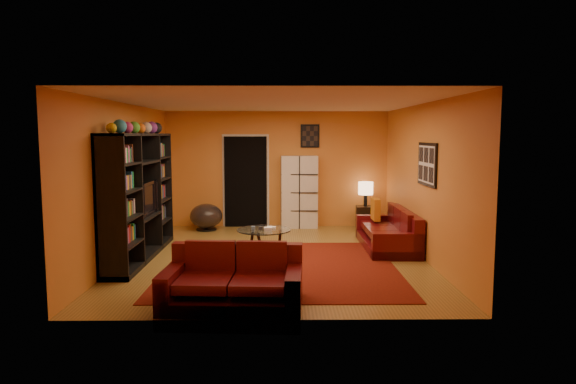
{
  "coord_description": "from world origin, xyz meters",
  "views": [
    {
      "loc": [
        0.13,
        -8.58,
        2.08
      ],
      "look_at": [
        0.22,
        0.1,
        1.11
      ],
      "focal_mm": 32.0,
      "sensor_mm": 36.0,
      "label": 1
    }
  ],
  "objects_px": {
    "table_lamp": "(366,189)",
    "tv": "(143,199)",
    "bowl_chair": "(206,216)",
    "side_table": "(365,217)",
    "coffee_table": "(264,232)",
    "storage_cabinet": "(299,192)",
    "loveseat": "(234,281)",
    "entertainment_unit": "(140,196)",
    "sofa": "(391,232)"
  },
  "relations": [
    {
      "from": "side_table",
      "to": "sofa",
      "type": "bearing_deg",
      "value": -85.26
    },
    {
      "from": "loveseat",
      "to": "sofa",
      "type": "bearing_deg",
      "value": -36.63
    },
    {
      "from": "coffee_table",
      "to": "loveseat",
      "type": "bearing_deg",
      "value": -96.58
    },
    {
      "from": "bowl_chair",
      "to": "table_lamp",
      "type": "xyz_separation_m",
      "value": [
        3.51,
        0.17,
        0.58
      ]
    },
    {
      "from": "coffee_table",
      "to": "side_table",
      "type": "bearing_deg",
      "value": 50.48
    },
    {
      "from": "bowl_chair",
      "to": "coffee_table",
      "type": "bearing_deg",
      "value": -61.18
    },
    {
      "from": "tv",
      "to": "loveseat",
      "type": "bearing_deg",
      "value": -144.51
    },
    {
      "from": "storage_cabinet",
      "to": "table_lamp",
      "type": "xyz_separation_m",
      "value": [
        1.47,
        -0.13,
        0.08
      ]
    },
    {
      "from": "entertainment_unit",
      "to": "sofa",
      "type": "height_order",
      "value": "entertainment_unit"
    },
    {
      "from": "sofa",
      "to": "table_lamp",
      "type": "height_order",
      "value": "table_lamp"
    },
    {
      "from": "bowl_chair",
      "to": "side_table",
      "type": "distance_m",
      "value": 3.51
    },
    {
      "from": "sofa",
      "to": "loveseat",
      "type": "bearing_deg",
      "value": -129.35
    },
    {
      "from": "side_table",
      "to": "table_lamp",
      "type": "relative_size",
      "value": 0.92
    },
    {
      "from": "coffee_table",
      "to": "side_table",
      "type": "height_order",
      "value": "side_table"
    },
    {
      "from": "entertainment_unit",
      "to": "tv",
      "type": "relative_size",
      "value": 3.06
    },
    {
      "from": "tv",
      "to": "table_lamp",
      "type": "height_order",
      "value": "tv"
    },
    {
      "from": "storage_cabinet",
      "to": "loveseat",
      "type": "bearing_deg",
      "value": -103.54
    },
    {
      "from": "sofa",
      "to": "coffee_table",
      "type": "bearing_deg",
      "value": -163.68
    },
    {
      "from": "coffee_table",
      "to": "table_lamp",
      "type": "bearing_deg",
      "value": 50.48
    },
    {
      "from": "entertainment_unit",
      "to": "coffee_table",
      "type": "height_order",
      "value": "entertainment_unit"
    },
    {
      "from": "entertainment_unit",
      "to": "sofa",
      "type": "relative_size",
      "value": 1.42
    },
    {
      "from": "tv",
      "to": "storage_cabinet",
      "type": "relative_size",
      "value": 0.61
    },
    {
      "from": "loveseat",
      "to": "side_table",
      "type": "distance_m",
      "value": 5.63
    },
    {
      "from": "tv",
      "to": "loveseat",
      "type": "xyz_separation_m",
      "value": [
        1.75,
        -2.46,
        -0.72
      ]
    },
    {
      "from": "coffee_table",
      "to": "storage_cabinet",
      "type": "height_order",
      "value": "storage_cabinet"
    },
    {
      "from": "entertainment_unit",
      "to": "loveseat",
      "type": "relative_size",
      "value": 1.74
    },
    {
      "from": "tv",
      "to": "loveseat",
      "type": "relative_size",
      "value": 0.57
    },
    {
      "from": "tv",
      "to": "table_lamp",
      "type": "xyz_separation_m",
      "value": [
        4.2,
        2.62,
        -0.12
      ]
    },
    {
      "from": "sofa",
      "to": "coffee_table",
      "type": "xyz_separation_m",
      "value": [
        -2.32,
        -0.65,
        0.13
      ]
    },
    {
      "from": "tv",
      "to": "bowl_chair",
      "type": "relative_size",
      "value": 1.38
    },
    {
      "from": "sofa",
      "to": "coffee_table",
      "type": "relative_size",
      "value": 2.28
    },
    {
      "from": "entertainment_unit",
      "to": "coffee_table",
      "type": "bearing_deg",
      "value": 1.29
    },
    {
      "from": "entertainment_unit",
      "to": "side_table",
      "type": "height_order",
      "value": "entertainment_unit"
    },
    {
      "from": "sofa",
      "to": "side_table",
      "type": "relative_size",
      "value": 4.21
    },
    {
      "from": "tv",
      "to": "bowl_chair",
      "type": "xyz_separation_m",
      "value": [
        0.69,
        2.45,
        -0.69
      ]
    },
    {
      "from": "entertainment_unit",
      "to": "loveseat",
      "type": "height_order",
      "value": "entertainment_unit"
    },
    {
      "from": "coffee_table",
      "to": "bowl_chair",
      "type": "distance_m",
      "value": 2.8
    },
    {
      "from": "bowl_chair",
      "to": "side_table",
      "type": "relative_size",
      "value": 1.42
    },
    {
      "from": "loveseat",
      "to": "storage_cabinet",
      "type": "xyz_separation_m",
      "value": [
        0.98,
        5.21,
        0.52
      ]
    },
    {
      "from": "loveseat",
      "to": "table_lamp",
      "type": "height_order",
      "value": "table_lamp"
    },
    {
      "from": "table_lamp",
      "to": "tv",
      "type": "bearing_deg",
      "value": -148.05
    },
    {
      "from": "coffee_table",
      "to": "storage_cabinet",
      "type": "bearing_deg",
      "value": 75.9
    },
    {
      "from": "bowl_chair",
      "to": "tv",
      "type": "bearing_deg",
      "value": -105.67
    },
    {
      "from": "tv",
      "to": "side_table",
      "type": "relative_size",
      "value": 1.96
    },
    {
      "from": "side_table",
      "to": "entertainment_unit",
      "type": "bearing_deg",
      "value": -147.89
    },
    {
      "from": "storage_cabinet",
      "to": "table_lamp",
      "type": "bearing_deg",
      "value": -8.18
    },
    {
      "from": "entertainment_unit",
      "to": "side_table",
      "type": "distance_m",
      "value": 5.08
    },
    {
      "from": "entertainment_unit",
      "to": "table_lamp",
      "type": "relative_size",
      "value": 5.53
    },
    {
      "from": "entertainment_unit",
      "to": "bowl_chair",
      "type": "bearing_deg",
      "value": 73.56
    },
    {
      "from": "coffee_table",
      "to": "storage_cabinet",
      "type": "relative_size",
      "value": 0.57
    }
  ]
}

